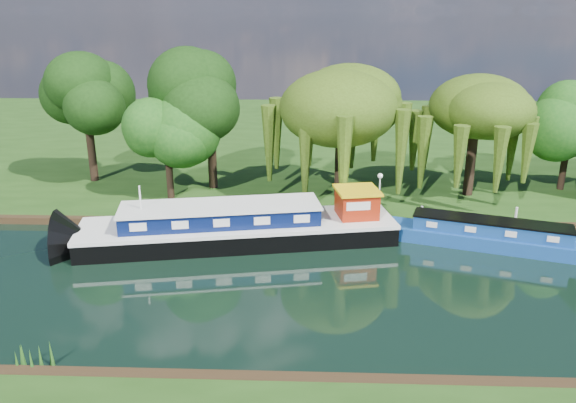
{
  "coord_description": "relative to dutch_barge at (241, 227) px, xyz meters",
  "views": [
    {
      "loc": [
        -4.31,
        -25.81,
        13.32
      ],
      "look_at": [
        -5.48,
        5.02,
        2.8
      ],
      "focal_mm": 35.0,
      "sensor_mm": 36.0,
      "label": 1
    }
  ],
  "objects": [
    {
      "name": "tree_far_mid",
      "position": [
        -3.29,
        9.59,
        6.05
      ],
      "size": [
        5.84,
        5.84,
        9.56
      ],
      "color": "black",
      "rests_on": "far_bank"
    },
    {
      "name": "tree_far_right",
      "position": [
        23.18,
        10.1,
        4.29
      ],
      "size": [
        4.27,
        4.27,
        6.99
      ],
      "color": "black",
      "rests_on": "far_bank"
    },
    {
      "name": "ground",
      "position": [
        8.32,
        -5.55,
        -0.98
      ],
      "size": [
        120.0,
        120.0,
        0.0
      ],
      "primitive_type": "plane",
      "color": "black"
    },
    {
      "name": "tree_far_left",
      "position": [
        -5.93,
        6.88,
        4.39
      ],
      "size": [
        4.46,
        4.46,
        7.18
      ],
      "color": "black",
      "rests_on": "far_bank"
    },
    {
      "name": "willow_right",
      "position": [
        15.76,
        8.5,
        5.13
      ],
      "size": [
        6.38,
        6.38,
        7.77
      ],
      "color": "black",
      "rests_on": "far_bank"
    },
    {
      "name": "tree_far_back",
      "position": [
        -13.1,
        11.1,
        5.74
      ],
      "size": [
        5.35,
        5.35,
        9.0
      ],
      "color": "black",
      "rests_on": "far_bank"
    },
    {
      "name": "mooring_posts",
      "position": [
        7.82,
        2.85,
        -0.03
      ],
      "size": [
        19.16,
        0.16,
        1.0
      ],
      "color": "silver",
      "rests_on": "far_bank"
    },
    {
      "name": "willow_left",
      "position": [
        6.27,
        8.16,
        5.91
      ],
      "size": [
        7.4,
        7.4,
        8.87
      ],
      "color": "black",
      "rests_on": "far_bank"
    },
    {
      "name": "lamppost",
      "position": [
        8.82,
        4.95,
        1.44
      ],
      "size": [
        0.36,
        0.36,
        2.56
      ],
      "color": "silver",
      "rests_on": "far_bank"
    },
    {
      "name": "dutch_barge",
      "position": [
        0.0,
        0.0,
        0.0
      ],
      "size": [
        19.27,
        7.57,
        3.97
      ],
      "rotation": [
        0.0,
        0.0,
        0.18
      ],
      "color": "black",
      "rests_on": "ground"
    },
    {
      "name": "red_dinghy",
      "position": [
        -3.16,
        -0.68,
        -0.98
      ],
      "size": [
        3.12,
        2.43,
        0.59
      ],
      "primitive_type": "imported",
      "rotation": [
        0.0,
        0.0,
        1.43
      ],
      "color": "maroon",
      "rests_on": "ground"
    },
    {
      "name": "narrowboat",
      "position": [
        14.78,
        -0.19,
        -0.33
      ],
      "size": [
        12.64,
        5.84,
        1.84
      ],
      "rotation": [
        0.0,
        0.0,
        -0.31
      ],
      "color": "navy",
      "rests_on": "ground"
    },
    {
      "name": "far_bank",
      "position": [
        8.32,
        28.45,
        -0.76
      ],
      "size": [
        120.0,
        52.0,
        0.45
      ],
      "primitive_type": "cube",
      "color": "#19380F",
      "rests_on": "ground"
    }
  ]
}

